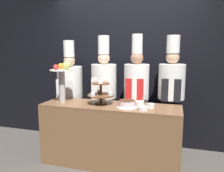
{
  "coord_description": "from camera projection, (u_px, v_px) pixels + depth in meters",
  "views": [
    {
      "loc": [
        0.84,
        -2.54,
        1.61
      ],
      "look_at": [
        0.0,
        0.38,
        1.12
      ],
      "focal_mm": 35.0,
      "sensor_mm": 36.0,
      "label": 1
    }
  ],
  "objects": [
    {
      "name": "serving_bowl_near",
      "position": [
        143.0,
        108.0,
        2.74
      ],
      "size": [
        0.13,
        0.13,
        0.15
      ],
      "color": "white",
      "rests_on": "buffet_counter"
    },
    {
      "name": "fruit_pedestal",
      "position": [
        62.0,
        76.0,
        3.11
      ],
      "size": [
        0.33,
        0.33,
        0.6
      ],
      "color": "#B2ADA8",
      "rests_on": "buffet_counter"
    },
    {
      "name": "chef_left",
      "position": [
        70.0,
        91.0,
        3.7
      ],
      "size": [
        0.42,
        0.42,
        1.78
      ],
      "color": "black",
      "rests_on": "ground_plane"
    },
    {
      "name": "buffet_counter",
      "position": [
        110.0,
        135.0,
        3.09
      ],
      "size": [
        1.93,
        0.55,
        0.87
      ],
      "color": "brown",
      "rests_on": "ground_plane"
    },
    {
      "name": "tiered_stand",
      "position": [
        101.0,
        93.0,
        3.05
      ],
      "size": [
        0.37,
        0.37,
        0.34
      ],
      "color": "brown",
      "rests_on": "buffet_counter"
    },
    {
      "name": "cup_white",
      "position": [
        151.0,
        106.0,
        2.85
      ],
      "size": [
        0.09,
        0.09,
        0.06
      ],
      "color": "white",
      "rests_on": "buffet_counter"
    },
    {
      "name": "chef_center_right",
      "position": [
        136.0,
        92.0,
        3.38
      ],
      "size": [
        0.38,
        0.38,
        1.86
      ],
      "color": "#38332D",
      "rests_on": "ground_plane"
    },
    {
      "name": "serving_bowl_far",
      "position": [
        140.0,
        103.0,
        3.04
      ],
      "size": [
        0.12,
        0.12,
        0.15
      ],
      "color": "white",
      "rests_on": "buffet_counter"
    },
    {
      "name": "wall_back",
      "position": [
        124.0,
        63.0,
        3.77
      ],
      "size": [
        10.0,
        0.06,
        2.8
      ],
      "color": "black",
      "rests_on": "ground_plane"
    },
    {
      "name": "cake_round",
      "position": [
        127.0,
        104.0,
        2.88
      ],
      "size": [
        0.27,
        0.27,
        0.1
      ],
      "color": "white",
      "rests_on": "buffet_counter"
    },
    {
      "name": "chef_center_left",
      "position": [
        104.0,
        90.0,
        3.53
      ],
      "size": [
        0.4,
        0.4,
        1.85
      ],
      "color": "#38332D",
      "rests_on": "ground_plane"
    },
    {
      "name": "chef_right",
      "position": [
        171.0,
        93.0,
        3.24
      ],
      "size": [
        0.38,
        0.38,
        1.84
      ],
      "color": "black",
      "rests_on": "ground_plane"
    }
  ]
}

